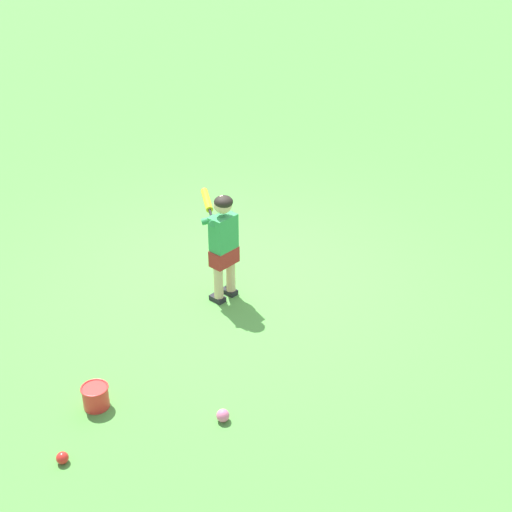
{
  "coord_description": "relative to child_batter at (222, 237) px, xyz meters",
  "views": [
    {
      "loc": [
        6.08,
        -0.36,
        3.61
      ],
      "look_at": [
        0.43,
        0.11,
        0.45
      ],
      "focal_mm": 48.46,
      "sensor_mm": 36.0,
      "label": 1
    }
  ],
  "objects": [
    {
      "name": "ground_plane",
      "position": [
        -0.4,
        0.2,
        -0.65
      ],
      "size": [
        40.0,
        40.0,
        0.0
      ],
      "primitive_type": "plane",
      "color": "#519942"
    },
    {
      "name": "toy_bucket",
      "position": [
        1.49,
        -1.05,
        -0.55
      ],
      "size": [
        0.22,
        0.22,
        0.19
      ],
      "color": "red",
      "rests_on": "ground"
    },
    {
      "name": "child_batter",
      "position": [
        0.0,
        0.0,
        0.0
      ],
      "size": [
        0.78,
        0.35,
        1.08
      ],
      "color": "#232328",
      "rests_on": "ground"
    },
    {
      "name": "play_ball_far_right",
      "position": [
        2.06,
        -1.21,
        -0.61
      ],
      "size": [
        0.09,
        0.09,
        0.09
      ],
      "primitive_type": "sphere",
      "color": "red",
      "rests_on": "ground"
    },
    {
      "name": "play_ball_midfield",
      "position": [
        1.74,
        -0.08,
        -0.6
      ],
      "size": [
        0.1,
        0.1,
        0.1
      ],
      "primitive_type": "sphere",
      "color": "pink",
      "rests_on": "ground"
    }
  ]
}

